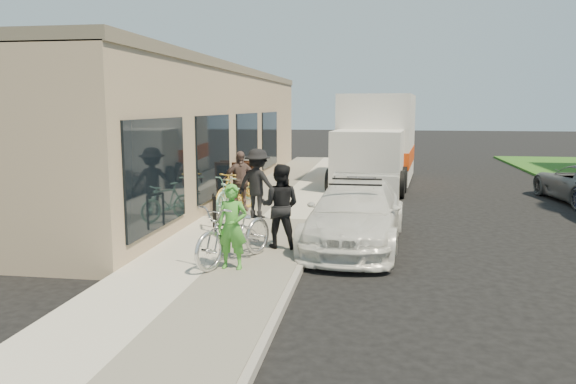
{
  "coord_description": "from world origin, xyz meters",
  "views": [
    {
      "loc": [
        0.86,
        -10.61,
        2.94
      ],
      "look_at": [
        -1.07,
        1.56,
        1.05
      ],
      "focal_mm": 35.0,
      "sensor_mm": 36.0,
      "label": 1
    }
  ],
  "objects": [
    {
      "name": "curb",
      "position": [
        -0.45,
        3.0,
        0.07
      ],
      "size": [
        0.12,
        34.0,
        0.13
      ],
      "primitive_type": "cube",
      "color": "gray",
      "rests_on": "ground"
    },
    {
      "name": "cruiser_bike_a",
      "position": [
        -2.69,
        2.35,
        0.61
      ],
      "size": [
        1.18,
        1.53,
        0.92
      ],
      "primitive_type": "imported",
      "rotation": [
        0.0,
        0.0,
        0.56
      ],
      "color": "#8ED4BC",
      "rests_on": "sidewalk"
    },
    {
      "name": "sedan_silver",
      "position": [
        0.45,
        5.59,
        0.52
      ],
      "size": [
        1.33,
        3.1,
        1.04
      ],
      "primitive_type": "imported",
      "rotation": [
        0.0,
        0.0,
        0.03
      ],
      "color": "#A6A6AC",
      "rests_on": "ground"
    },
    {
      "name": "bike_rack",
      "position": [
        -2.75,
        1.48,
        0.64
      ],
      "size": [
        0.24,
        0.54,
        0.8
      ],
      "rotation": [
        0.0,
        0.0,
        0.36
      ],
      "color": "black",
      "rests_on": "sidewalk"
    },
    {
      "name": "bystander_b",
      "position": [
        -2.74,
        3.88,
        0.95
      ],
      "size": [
        1.02,
        0.77,
        1.61
      ],
      "primitive_type": "imported",
      "rotation": [
        0.0,
        0.0,
        0.47
      ],
      "color": "brown",
      "rests_on": "sidewalk"
    },
    {
      "name": "sidewalk",
      "position": [
        -2.0,
        3.0,
        0.07
      ],
      "size": [
        3.0,
        34.0,
        0.15
      ],
      "primitive_type": "cube",
      "color": "#B9B5A6",
      "rests_on": "ground"
    },
    {
      "name": "cruiser_bike_b",
      "position": [
        -2.82,
        3.83,
        0.63
      ],
      "size": [
        1.22,
        1.95,
        0.97
      ],
      "primitive_type": "imported",
      "rotation": [
        0.0,
        0.0,
        -0.34
      ],
      "color": "#8ED4BC",
      "rests_on": "sidewalk"
    },
    {
      "name": "sedan_white",
      "position": [
        0.45,
        1.1,
        0.68
      ],
      "size": [
        2.25,
        4.79,
        1.39
      ],
      "rotation": [
        0.0,
        0.0,
        -0.08
      ],
      "color": "white",
      "rests_on": "ground"
    },
    {
      "name": "ground",
      "position": [
        0.0,
        0.0,
        0.0
      ],
      "size": [
        120.0,
        120.0,
        0.0
      ],
      "primitive_type": "plane",
      "color": "black",
      "rests_on": "ground"
    },
    {
      "name": "man_standing",
      "position": [
        -1.01,
        0.16,
        0.98
      ],
      "size": [
        0.86,
        0.7,
        1.67
      ],
      "primitive_type": "imported",
      "rotation": [
        0.0,
        0.0,
        3.06
      ],
      "color": "black",
      "rests_on": "sidewalk"
    },
    {
      "name": "cruiser_bike_c",
      "position": [
        -2.82,
        3.82,
        0.7
      ],
      "size": [
        1.16,
        1.9,
        1.1
      ],
      "primitive_type": "imported",
      "rotation": [
        0.0,
        0.0,
        -0.38
      ],
      "color": "gold",
      "rests_on": "sidewalk"
    },
    {
      "name": "tandem_bike",
      "position": [
        -1.61,
        -1.07,
        0.7
      ],
      "size": [
        1.51,
        2.2,
        1.1
      ],
      "primitive_type": "imported",
      "rotation": [
        0.0,
        0.0,
        -0.42
      ],
      "color": "silver",
      "rests_on": "sidewalk"
    },
    {
      "name": "sandwich_board",
      "position": [
        -3.18,
        6.23,
        0.71
      ],
      "size": [
        0.66,
        0.67,
        1.09
      ],
      "rotation": [
        0.0,
        0.0,
        -0.0
      ],
      "color": "#32170E",
      "rests_on": "sidewalk"
    },
    {
      "name": "bystander_a",
      "position": [
        -2.07,
        3.0,
        1.02
      ],
      "size": [
        1.28,
        1.0,
        1.74
      ],
      "primitive_type": "imported",
      "rotation": [
        0.0,
        0.0,
        2.79
      ],
      "color": "black",
      "rests_on": "sidewalk"
    },
    {
      "name": "woman_rider",
      "position": [
        -1.57,
        -1.43,
        0.89
      ],
      "size": [
        0.55,
        0.37,
        1.48
      ],
      "primitive_type": "imported",
      "rotation": [
        0.0,
        0.0,
        -0.04
      ],
      "color": "green",
      "rests_on": "sidewalk"
    },
    {
      "name": "moving_truck",
      "position": [
        0.84,
        10.96,
        1.5
      ],
      "size": [
        3.23,
        7.08,
        3.37
      ],
      "rotation": [
        0.0,
        0.0,
        -0.1
      ],
      "color": "silver",
      "rests_on": "ground"
    },
    {
      "name": "storefront",
      "position": [
        -5.24,
        7.99,
        2.12
      ],
      "size": [
        3.6,
        20.0,
        4.22
      ],
      "color": "tan",
      "rests_on": "ground"
    }
  ]
}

